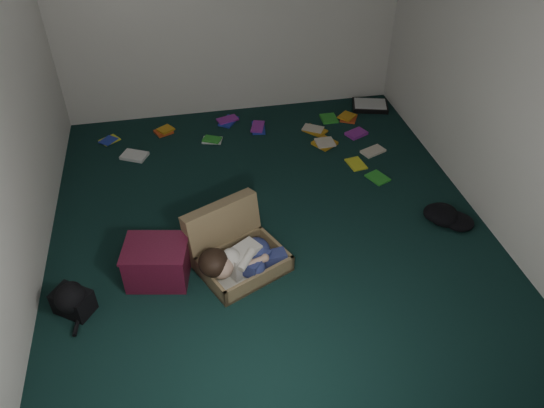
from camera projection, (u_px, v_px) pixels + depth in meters
name	position (u px, v px, depth m)	size (l,w,h in m)	color
floor	(269.00, 223.00, 5.01)	(4.50, 4.50, 0.00)	black
wall_back	(229.00, 6.00, 5.91)	(4.50, 4.50, 0.00)	white
wall_front	(361.00, 322.00, 2.48)	(4.50, 4.50, 0.00)	white
wall_left	(1.00, 125.00, 3.88)	(4.50, 4.50, 0.00)	white
wall_right	(499.00, 77.00, 4.50)	(4.50, 4.50, 0.00)	white
suitcase	(235.00, 249.00, 4.52)	(0.91, 0.90, 0.51)	olive
person	(241.00, 259.00, 4.36)	(0.77, 0.42, 0.32)	silver
maroon_bin	(157.00, 262.00, 4.35)	(0.58, 0.50, 0.35)	#4D0F24
backpack	(73.00, 301.00, 4.12)	(0.36, 0.29, 0.22)	black
clothing_pile	(451.00, 214.00, 5.01)	(0.39, 0.32, 0.13)	black
paper_tray	(370.00, 106.00, 6.74)	(0.51, 0.44, 0.06)	black
book_scatter	(277.00, 139.00, 6.15)	(3.13, 1.75, 0.02)	yellow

